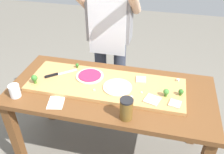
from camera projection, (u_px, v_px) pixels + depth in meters
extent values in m
plane|color=#6B665B|center=(111.00, 152.00, 2.33)|extent=(8.00, 8.00, 0.00)
cube|color=brown|center=(16.00, 137.00, 2.02)|extent=(0.07, 0.07, 0.72)
cube|color=brown|center=(48.00, 92.00, 2.51)|extent=(0.07, 0.07, 0.72)
cube|color=brown|center=(197.00, 115.00, 2.23)|extent=(0.07, 0.07, 0.72)
cube|color=brown|center=(111.00, 91.00, 1.91)|extent=(1.60, 0.73, 0.04)
cube|color=tan|center=(106.00, 85.00, 1.93)|extent=(1.24, 0.42, 0.03)
cube|color=#B7BABF|center=(68.00, 72.00, 2.05)|extent=(0.14, 0.12, 0.00)
cube|color=black|center=(51.00, 75.00, 2.00)|extent=(0.10, 0.08, 0.02)
cylinder|color=beige|center=(117.00, 87.00, 1.87)|extent=(0.23, 0.23, 0.01)
cylinder|color=beige|center=(117.00, 86.00, 1.87)|extent=(0.18, 0.18, 0.01)
cylinder|color=beige|center=(90.00, 76.00, 2.00)|extent=(0.23, 0.23, 0.01)
cylinder|color=#9E234C|center=(90.00, 75.00, 1.99)|extent=(0.19, 0.19, 0.01)
cube|color=beige|center=(175.00, 104.00, 1.71)|extent=(0.09, 0.09, 0.01)
cube|color=beige|center=(141.00, 79.00, 1.96)|extent=(0.09, 0.09, 0.01)
cube|color=beige|center=(152.00, 100.00, 1.75)|extent=(0.13, 0.13, 0.01)
cylinder|color=#366618|center=(77.00, 67.00, 2.11)|extent=(0.01, 0.01, 0.02)
sphere|color=#2D6623|center=(77.00, 65.00, 2.10)|extent=(0.03, 0.03, 0.03)
cylinder|color=#3F7220|center=(35.00, 81.00, 1.92)|extent=(0.02, 0.02, 0.03)
sphere|color=#38752D|center=(34.00, 78.00, 1.90)|extent=(0.05, 0.05, 0.05)
cylinder|color=#366618|center=(181.00, 94.00, 1.80)|extent=(0.02, 0.02, 0.02)
sphere|color=#2D6623|center=(181.00, 92.00, 1.78)|extent=(0.04, 0.04, 0.04)
cylinder|color=#487A23|center=(166.00, 95.00, 1.78)|extent=(0.02, 0.02, 0.03)
sphere|color=#427F33|center=(166.00, 92.00, 1.77)|extent=(0.04, 0.04, 0.04)
cube|color=white|center=(131.00, 97.00, 1.77)|extent=(0.02, 0.02, 0.02)
cube|color=silver|center=(142.00, 93.00, 1.82)|extent=(0.01, 0.01, 0.01)
cube|color=silver|center=(94.00, 90.00, 1.84)|extent=(0.01, 0.01, 0.01)
cube|color=silver|center=(178.00, 80.00, 1.94)|extent=(0.03, 0.03, 0.02)
cylinder|color=white|center=(15.00, 91.00, 1.81)|extent=(0.08, 0.08, 0.10)
cylinder|color=white|center=(15.00, 93.00, 1.82)|extent=(0.07, 0.07, 0.05)
cylinder|color=brown|center=(126.00, 110.00, 1.60)|extent=(0.09, 0.09, 0.15)
cylinder|color=black|center=(127.00, 100.00, 1.56)|extent=(0.09, 0.09, 0.01)
cube|color=white|center=(56.00, 102.00, 1.77)|extent=(0.14, 0.17, 0.00)
cylinder|color=#333847|center=(101.00, 76.00, 2.60)|extent=(0.12, 0.12, 0.90)
cylinder|color=#333847|center=(119.00, 78.00, 2.56)|extent=(0.12, 0.12, 0.90)
cube|color=gray|center=(110.00, 10.00, 2.16)|extent=(0.40, 0.20, 0.55)
cube|color=silver|center=(107.00, 24.00, 2.12)|extent=(0.34, 0.01, 0.60)
cylinder|color=#DBB293|center=(134.00, 2.00, 1.97)|extent=(0.08, 0.39, 0.31)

